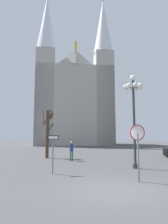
# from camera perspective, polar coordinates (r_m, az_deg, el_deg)

# --- Properties ---
(ground_plane) EXTENTS (120.00, 120.00, 0.00)m
(ground_plane) POSITION_cam_1_polar(r_m,az_deg,el_deg) (8.58, 8.51, -21.10)
(ground_plane) COLOR #424244
(cathedral) EXTENTS (17.88, 14.10, 34.19)m
(cathedral) POSITION_cam_1_polar(r_m,az_deg,el_deg) (46.76, -2.84, 4.01)
(cathedral) COLOR #ADA89E
(cathedral) RESTS_ON ground
(stop_sign) EXTENTS (0.76, 0.22, 2.67)m
(stop_sign) POSITION_cam_1_polar(r_m,az_deg,el_deg) (10.01, 15.01, -8.03)
(stop_sign) COLOR slate
(stop_sign) RESTS_ON ground
(one_way_arrow_sign) EXTENTS (0.59, 0.19, 2.16)m
(one_way_arrow_sign) POSITION_cam_1_polar(r_m,az_deg,el_deg) (11.74, -8.81, -10.36)
(one_way_arrow_sign) COLOR slate
(one_way_arrow_sign) RESTS_ON ground
(street_lamp) EXTENTS (1.38, 1.38, 6.29)m
(street_lamp) POSITION_cam_1_polar(r_m,az_deg,el_deg) (14.06, 13.89, 3.12)
(street_lamp) COLOR #2D3833
(street_lamp) RESTS_ON ground
(bare_tree) EXTENTS (1.22, 1.21, 4.64)m
(bare_tree) POSITION_cam_1_polar(r_m,az_deg,el_deg) (19.84, -10.31, -5.42)
(bare_tree) COLOR #473323
(bare_tree) RESTS_ON ground
(pedestrian_walking) EXTENTS (0.32, 0.32, 1.65)m
(pedestrian_walking) POSITION_cam_1_polar(r_m,az_deg,el_deg) (17.38, -3.57, -10.45)
(pedestrian_walking) COLOR #33663F
(pedestrian_walking) RESTS_ON ground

